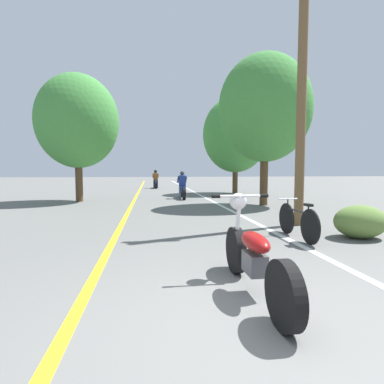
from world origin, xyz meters
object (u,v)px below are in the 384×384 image
at_px(motorcycle_rider_lead, 182,188).
at_px(bicycle_parked, 297,221).
at_px(roadside_tree_right_near, 265,108).
at_px(roadside_tree_right_far, 236,135).
at_px(motorcycle_rider_far, 156,181).
at_px(roadside_tree_left, 77,121).
at_px(motorcycle_foreground, 253,255).
at_px(utility_pole, 302,84).

bearing_deg(motorcycle_rider_lead, bicycle_parked, -81.14).
xyz_separation_m(roadside_tree_right_near, roadside_tree_right_far, (0.58, 6.16, -0.33)).
relative_size(roadside_tree_right_near, motorcycle_rider_far, 2.99).
distance_m(roadside_tree_right_far, motorcycle_rider_far, 8.13).
bearing_deg(bicycle_parked, roadside_tree_left, 126.74).
height_order(roadside_tree_right_near, motorcycle_foreground, roadside_tree_right_near).
relative_size(motorcycle_rider_lead, motorcycle_rider_far, 1.04).
distance_m(roadside_tree_right_far, motorcycle_rider_lead, 5.49).
distance_m(roadside_tree_right_near, roadside_tree_left, 8.20).
distance_m(utility_pole, motorcycle_rider_lead, 8.58).
xyz_separation_m(roadside_tree_right_far, motorcycle_rider_lead, (-3.57, -2.84, -3.05)).
distance_m(motorcycle_foreground, motorcycle_rider_far, 20.42).
height_order(roadside_tree_right_far, motorcycle_rider_lead, roadside_tree_right_far).
bearing_deg(bicycle_parked, utility_pole, 61.70).
distance_m(roadside_tree_left, bicycle_parked, 10.92).
bearing_deg(motorcycle_foreground, motorcycle_rider_lead, 87.88).
distance_m(motorcycle_rider_far, bicycle_parked, 18.07).
relative_size(roadside_tree_left, motorcycle_foreground, 2.63).
xyz_separation_m(roadside_tree_right_far, motorcycle_foreground, (-4.00, -14.53, -3.12)).
bearing_deg(roadside_tree_right_far, roadside_tree_right_near, -95.38).
bearing_deg(motorcycle_foreground, bicycle_parked, 53.55).
relative_size(roadside_tree_right_near, motorcycle_rider_lead, 2.87).
bearing_deg(bicycle_parked, motorcycle_rider_lead, 98.86).
xyz_separation_m(utility_pole, bicycle_parked, (-0.80, -1.49, -3.25)).
height_order(utility_pole, roadside_tree_right_near, utility_pole).
bearing_deg(utility_pole, motorcycle_foreground, -123.60).
bearing_deg(roadside_tree_left, motorcycle_rider_far, 69.11).
xyz_separation_m(roadside_tree_right_far, motorcycle_rider_far, (-4.74, 5.87, -3.02)).
distance_m(roadside_tree_right_far, roadside_tree_left, 9.14).
bearing_deg(utility_pole, roadside_tree_right_near, 80.20).
height_order(utility_pole, roadside_tree_left, utility_pole).
bearing_deg(motorcycle_rider_lead, roadside_tree_right_near, -48.02).
height_order(motorcycle_foreground, motorcycle_rider_far, motorcycle_rider_far).
relative_size(utility_pole, roadside_tree_right_near, 1.16).
distance_m(roadside_tree_left, motorcycle_foreground, 12.15).
relative_size(roadside_tree_right_near, roadside_tree_right_far, 1.03).
xyz_separation_m(roadside_tree_left, motorcycle_foreground, (4.38, -10.88, -3.16)).
distance_m(roadside_tree_left, motorcycle_rider_far, 10.64).
bearing_deg(roadside_tree_right_far, motorcycle_rider_lead, -141.44).
relative_size(motorcycle_foreground, motorcycle_rider_lead, 1.03).
bearing_deg(roadside_tree_right_near, roadside_tree_left, 162.15).
relative_size(roadside_tree_left, motorcycle_rider_lead, 2.71).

